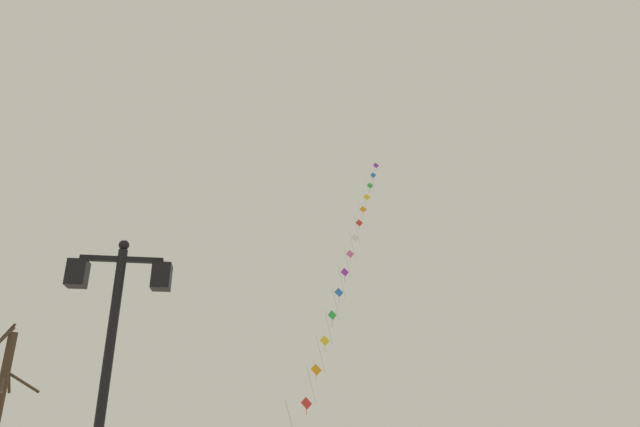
{
  "coord_description": "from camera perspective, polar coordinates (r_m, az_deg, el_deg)",
  "views": [
    {
      "loc": [
        -0.41,
        -0.81,
        1.49
      ],
      "look_at": [
        3.15,
        24.32,
        11.75
      ],
      "focal_mm": 31.51,
      "sensor_mm": 36.0,
      "label": 1
    }
  ],
  "objects": [
    {
      "name": "kite_train",
      "position": [
        31.61,
        3.08,
        -4.13
      ],
      "size": [
        8.18,
        16.72,
        21.17
      ],
      "color": "brown",
      "rests_on": "ground_plane"
    },
    {
      "name": "twin_lantern_lamp_post",
      "position": [
        8.89,
        -20.3,
        -10.62
      ],
      "size": [
        1.51,
        0.28,
        4.36
      ],
      "color": "black",
      "rests_on": "ground_plane"
    }
  ]
}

